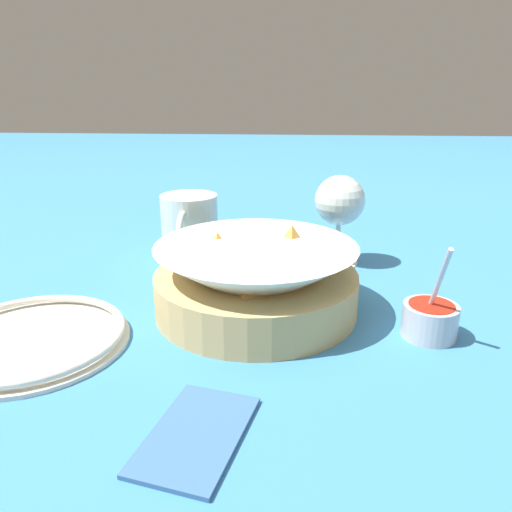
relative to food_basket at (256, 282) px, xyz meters
name	(u,v)px	position (x,y,z in m)	size (l,w,h in m)	color
ground_plane	(232,306)	(-0.01, -0.03, -0.04)	(4.00, 4.00, 0.00)	teal
food_basket	(256,282)	(0.00, 0.00, 0.00)	(0.23, 0.23, 0.09)	tan
sauce_cup	(430,319)	(0.05, 0.18, -0.02)	(0.07, 0.06, 0.11)	#B7B7BC
wine_glass	(340,203)	(-0.17, 0.11, 0.05)	(0.07, 0.07, 0.13)	silver
beer_mug	(190,229)	(-0.18, -0.11, 0.01)	(0.12, 0.08, 0.09)	silver
side_plate	(30,338)	(0.10, -0.22, -0.03)	(0.20, 0.20, 0.01)	silver
napkin	(199,432)	(0.22, -0.03, -0.03)	(0.12, 0.09, 0.01)	#38608E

